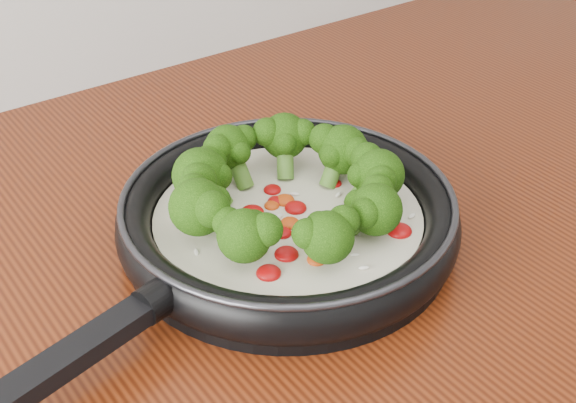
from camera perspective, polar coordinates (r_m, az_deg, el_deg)
skillet at (r=0.78m, az=-0.21°, el=-0.89°), size 0.56×0.41×0.10m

